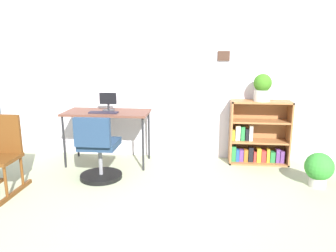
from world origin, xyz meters
TOP-DOWN VIEW (x-y plane):
  - ground_plane at (0.00, 0.00)m, footprint 6.24×6.24m
  - wall_back at (0.00, 2.15)m, footprint 5.20×0.12m
  - desk at (-0.80, 1.70)m, footprint 1.15×0.56m
  - monitor at (-0.79, 1.76)m, footprint 0.24×0.17m
  - keyboard at (-0.81, 1.58)m, footprint 0.38×0.12m
  - office_chair at (-0.74, 1.08)m, footprint 0.52×0.55m
  - rocking_chair at (-1.73, 0.66)m, footprint 0.42×0.64m
  - bookshelf_low at (1.27, 1.95)m, footprint 0.81×0.30m
  - potted_plant_on_shelf at (1.29, 1.90)m, footprint 0.24×0.24m
  - potted_plant_floor at (1.86, 1.15)m, footprint 0.33×0.33m

SIDE VIEW (x-z plane):
  - ground_plane at x=0.00m, z-range 0.00..0.00m
  - potted_plant_floor at x=1.86m, z-range 0.02..0.43m
  - office_chair at x=-0.74m, z-range -0.06..0.76m
  - bookshelf_low at x=1.27m, z-range -0.06..0.83m
  - rocking_chair at x=-1.73m, z-range 0.01..0.87m
  - desk at x=-0.80m, z-range 0.31..1.05m
  - keyboard at x=-0.81m, z-range 0.74..0.76m
  - monitor at x=-0.79m, z-range 0.74..0.99m
  - potted_plant_on_shelf at x=1.29m, z-range 0.89..1.26m
  - wall_back at x=0.00m, z-range 0.00..2.31m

